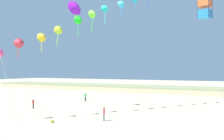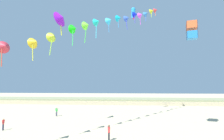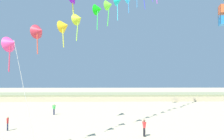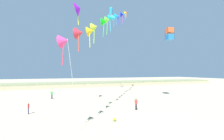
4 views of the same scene
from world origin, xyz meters
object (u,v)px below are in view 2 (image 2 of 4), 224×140
(large_kite_low_lead, at_px, (192,30))
(large_kite_mid_trail, at_px, (133,13))
(large_kite_high_solo, at_px, (61,18))
(person_mid_center, at_px, (109,132))
(person_near_right, at_px, (3,123))
(person_near_left, at_px, (57,111))

(large_kite_low_lead, height_order, large_kite_mid_trail, large_kite_mid_trail)
(large_kite_low_lead, height_order, large_kite_high_solo, large_kite_high_solo)
(person_mid_center, bearing_deg, large_kite_high_solo, 146.15)
(person_mid_center, bearing_deg, person_near_right, 167.94)
(large_kite_low_lead, distance_m, large_kite_mid_trail, 18.12)
(person_near_right, bearing_deg, person_near_left, 76.73)
(person_near_left, xyz_separation_m, large_kite_mid_trail, (14.62, 5.52, 20.67))
(person_near_right, height_order, person_mid_center, person_mid_center)
(person_near_left, height_order, person_near_right, person_near_left)
(large_kite_mid_trail, relative_size, large_kite_high_solo, 0.76)
(person_near_left, bearing_deg, large_kite_high_solo, -65.62)
(person_mid_center, xyz_separation_m, large_kite_high_solo, (-7.43, 4.99, 14.32))
(large_kite_high_solo, bearing_deg, large_kite_low_lead, -0.02)
(person_near_left, distance_m, large_kite_low_lead, 26.30)
(person_mid_center, relative_size, large_kite_low_lead, 0.69)
(person_near_left, distance_m, large_kite_mid_trail, 25.91)
(person_near_left, xyz_separation_m, person_mid_center, (11.35, -13.63, -0.04))
(person_near_right, xyz_separation_m, large_kite_low_lead, (24.29, 2.02, 12.05))
(person_mid_center, relative_size, large_kite_high_solo, 0.43)
(large_kite_mid_trail, bearing_deg, person_mid_center, -99.70)
(large_kite_low_lead, bearing_deg, large_kite_mid_trail, 116.81)
(large_kite_low_lead, xyz_separation_m, large_kite_mid_trail, (-7.16, 14.17, 8.73))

